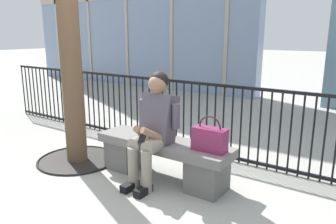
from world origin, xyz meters
TOP-DOWN VIEW (x-y plane):
  - ground_plane at (0.00, 0.00)m, footprint 60.00×60.00m
  - stone_bench at (0.00, 0.00)m, footprint 1.60×0.44m
  - seated_person_with_phone at (-0.02, -0.13)m, footprint 0.52×0.66m
  - handbag_on_bench at (0.58, -0.01)m, footprint 0.35×0.15m
  - plaza_railing at (-0.00, 0.91)m, footprint 8.23×0.04m

SIDE VIEW (x-z plane):
  - ground_plane at x=0.00m, z-range 0.00..0.00m
  - stone_bench at x=0.00m, z-range 0.05..0.50m
  - plaza_railing at x=0.00m, z-range 0.01..0.99m
  - handbag_on_bench at x=0.58m, z-range 0.40..0.76m
  - seated_person_with_phone at x=-0.02m, z-range 0.04..1.26m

